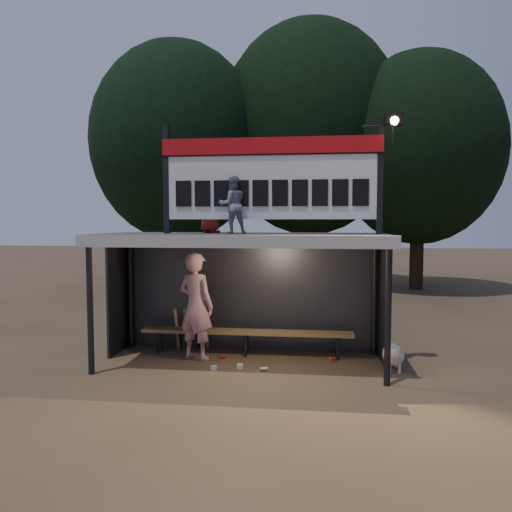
{
  "coord_description": "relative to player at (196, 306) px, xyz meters",
  "views": [
    {
      "loc": [
        1.31,
        -8.64,
        2.54
      ],
      "look_at": [
        0.2,
        0.4,
        1.9
      ],
      "focal_mm": 35.0,
      "sensor_mm": 36.0,
      "label": 1
    }
  ],
  "objects": [
    {
      "name": "child_a",
      "position": [
        0.74,
        -0.34,
        1.83
      ],
      "size": [
        0.59,
        0.53,
        0.99
      ],
      "primitive_type": "imported",
      "rotation": [
        0.0,
        0.0,
        3.53
      ],
      "color": "gray",
      "rests_on": "dugout_shelter"
    },
    {
      "name": "litter",
      "position": [
        1.13,
        -0.32,
        -0.95
      ],
      "size": [
        2.14,
        0.89,
        0.08
      ],
      "color": "red",
      "rests_on": "ground"
    },
    {
      "name": "dugout_shelter",
      "position": [
        0.88,
        0.04,
        0.86
      ],
      "size": [
        5.1,
        2.08,
        2.32
      ],
      "color": "#3D3D40",
      "rests_on": "ground"
    },
    {
      "name": "scoreboard_assembly",
      "position": [
        1.44,
        -0.21,
        2.34
      ],
      "size": [
        4.1,
        0.27,
        1.99
      ],
      "color": "black",
      "rests_on": "dugout_shelter"
    },
    {
      "name": "tree_mid",
      "position": [
        1.88,
        11.29,
        5.18
      ],
      "size": [
        7.22,
        7.22,
        10.36
      ],
      "color": "#302115",
      "rests_on": "ground"
    },
    {
      "name": "ground",
      "position": [
        0.88,
        -0.21,
        -0.99
      ],
      "size": [
        80.0,
        80.0,
        0.0
      ],
      "primitive_type": "plane",
      "color": "#4F3B27",
      "rests_on": "ground"
    },
    {
      "name": "tree_left",
      "position": [
        -3.12,
        9.79,
        4.53
      ],
      "size": [
        6.46,
        6.46,
        9.27
      ],
      "color": "#2F2015",
      "rests_on": "ground"
    },
    {
      "name": "tree_right",
      "position": [
        5.88,
        10.29,
        4.2
      ],
      "size": [
        6.08,
        6.08,
        8.72
      ],
      "color": "black",
      "rests_on": "ground"
    },
    {
      "name": "child_b",
      "position": [
        0.24,
        0.2,
        1.84
      ],
      "size": [
        0.59,
        0.55,
        1.02
      ],
      "primitive_type": "imported",
      "rotation": [
        0.0,
        0.0,
        2.51
      ],
      "color": "maroon",
      "rests_on": "dugout_shelter"
    },
    {
      "name": "player",
      "position": [
        0.0,
        0.0,
        0.0
      ],
      "size": [
        0.85,
        0.73,
        1.97
      ],
      "primitive_type": "imported",
      "rotation": [
        0.0,
        0.0,
        2.72
      ],
      "color": "silver",
      "rests_on": "ground"
    },
    {
      "name": "bench",
      "position": [
        0.88,
        0.34,
        -0.55
      ],
      "size": [
        4.0,
        0.35,
        0.48
      ],
      "color": "olive",
      "rests_on": "ground"
    },
    {
      "name": "dog",
      "position": [
        3.5,
        -0.31,
        -0.71
      ],
      "size": [
        0.36,
        0.81,
        0.49
      ],
      "color": "white",
      "rests_on": "ground"
    },
    {
      "name": "bats",
      "position": [
        -0.25,
        0.61,
        -0.56
      ],
      "size": [
        0.68,
        0.35,
        0.84
      ],
      "color": "olive",
      "rests_on": "ground"
    }
  ]
}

